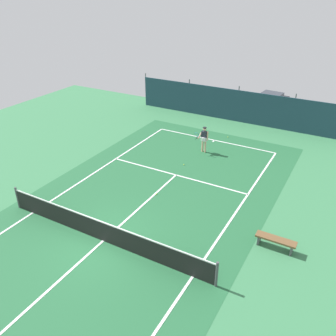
# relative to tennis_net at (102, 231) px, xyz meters

# --- Properties ---
(ground_plane) EXTENTS (36.00, 36.00, 0.00)m
(ground_plane) POSITION_rel_tennis_net_xyz_m (0.00, 0.00, -0.51)
(ground_plane) COLOR #387A4C
(court_surface) EXTENTS (11.02, 26.60, 0.01)m
(court_surface) POSITION_rel_tennis_net_xyz_m (0.00, 0.00, -0.51)
(court_surface) COLOR #236038
(court_surface) RESTS_ON ground
(tennis_net) EXTENTS (10.12, 0.10, 1.10)m
(tennis_net) POSITION_rel_tennis_net_xyz_m (0.00, 0.00, 0.00)
(tennis_net) COLOR black
(tennis_net) RESTS_ON ground
(back_fence) EXTENTS (16.30, 0.98, 2.70)m
(back_fence) POSITION_rel_tennis_net_xyz_m (-0.00, 16.59, 0.16)
(back_fence) COLOR #1E3D4C
(back_fence) RESTS_ON ground
(tennis_player) EXTENTS (0.76, 0.72, 1.64)m
(tennis_player) POSITION_rel_tennis_net_xyz_m (0.08, 9.89, 0.45)
(tennis_player) COLOR #D8AD8C
(tennis_player) RESTS_ON ground
(tennis_ball_near_player) EXTENTS (0.07, 0.07, 0.07)m
(tennis_ball_near_player) POSITION_rel_tennis_net_xyz_m (0.61, 12.80, -0.48)
(tennis_ball_near_player) COLOR #CCDB33
(tennis_ball_near_player) RESTS_ON ground
(tennis_ball_midcourt) EXTENTS (0.07, 0.07, 0.07)m
(tennis_ball_midcourt) POSITION_rel_tennis_net_xyz_m (0.08, 4.15, -0.48)
(tennis_ball_midcourt) COLOR #CCDB33
(tennis_ball_midcourt) RESTS_ON ground
(tennis_ball_by_sideline) EXTENTS (0.07, 0.07, 0.07)m
(tennis_ball_by_sideline) POSITION_rel_tennis_net_xyz_m (-0.17, 7.68, -0.48)
(tennis_ball_by_sideline) COLOR #CCDB33
(tennis_ball_by_sideline) RESTS_ON ground
(parked_car) EXTENTS (2.34, 4.36, 1.68)m
(parked_car) POSITION_rel_tennis_net_xyz_m (1.73, 18.83, 0.33)
(parked_car) COLOR black
(parked_car) RESTS_ON ground
(courtside_bench) EXTENTS (1.60, 0.40, 0.49)m
(courtside_bench) POSITION_rel_tennis_net_xyz_m (6.31, 3.02, -0.14)
(courtside_bench) COLOR brown
(courtside_bench) RESTS_ON ground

